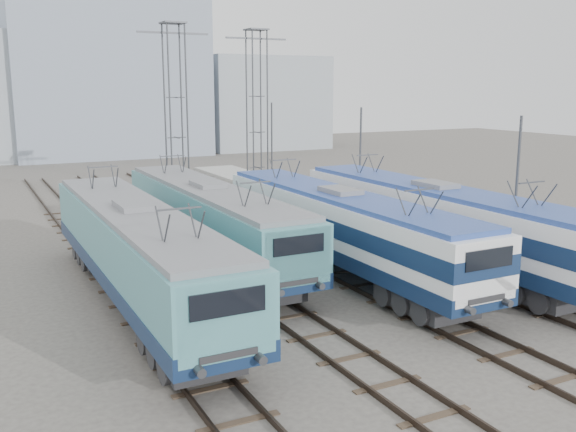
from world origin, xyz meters
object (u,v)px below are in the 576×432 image
at_px(locomotive_center_left, 210,217).
at_px(mast_front, 516,199).
at_px(catenary_tower_west, 176,111).
at_px(catenary_tower_east, 257,109).
at_px(locomotive_far_left, 138,248).
at_px(mast_rear, 272,150).
at_px(mast_mid, 360,167).
at_px(locomotive_center_right, 342,224).
at_px(locomotive_far_right, 436,217).

height_order(locomotive_center_left, mast_front, mast_front).
xyz_separation_m(catenary_tower_west, catenary_tower_east, (6.50, 2.00, 0.00)).
bearing_deg(catenary_tower_east, locomotive_far_left, -125.73).
height_order(locomotive_center_left, catenary_tower_west, catenary_tower_west).
height_order(locomotive_center_left, catenary_tower_east, catenary_tower_east).
height_order(catenary_tower_east, mast_front, catenary_tower_east).
relative_size(locomotive_far_left, mast_rear, 2.64).
height_order(mast_mid, mast_rear, same).
bearing_deg(locomotive_far_left, mast_rear, 53.06).
bearing_deg(mast_front, locomotive_center_right, 149.50).
relative_size(locomotive_far_right, mast_mid, 2.61).
bearing_deg(catenary_tower_east, mast_mid, -78.14).
relative_size(locomotive_center_right, locomotive_far_right, 0.98).
bearing_deg(mast_front, mast_mid, 90.00).
bearing_deg(mast_rear, catenary_tower_west, -155.06).
height_order(locomotive_far_left, locomotive_far_right, locomotive_far_left).
distance_m(locomotive_center_left, locomotive_far_right, 10.39).
bearing_deg(mast_mid, mast_front, -90.00).
relative_size(mast_front, mast_rear, 1.00).
bearing_deg(catenary_tower_west, catenary_tower_east, 17.10).
xyz_separation_m(locomotive_center_right, mast_front, (6.35, -3.74, 1.21)).
height_order(locomotive_far_right, catenary_tower_east, catenary_tower_east).
height_order(catenary_tower_west, mast_rear, catenary_tower_west).
distance_m(catenary_tower_west, mast_front, 22.00).
bearing_deg(mast_rear, mast_front, -90.00).
height_order(locomotive_far_left, mast_mid, mast_mid).
bearing_deg(locomotive_far_left, locomotive_center_right, 1.01).
bearing_deg(mast_rear, catenary_tower_east, -136.40).
relative_size(locomotive_far_right, mast_front, 2.61).
bearing_deg(locomotive_far_left, mast_front, -13.14).
bearing_deg(locomotive_center_right, locomotive_center_left, 136.39).
distance_m(locomotive_center_right, locomotive_far_right, 4.59).
bearing_deg(catenary_tower_west, mast_mid, -42.93).
relative_size(locomotive_far_left, mast_front, 2.64).
bearing_deg(locomotive_far_right, locomotive_center_right, 168.76).
relative_size(catenary_tower_west, mast_front, 1.71).
relative_size(mast_mid, mast_rear, 1.00).
relative_size(locomotive_far_right, catenary_tower_west, 1.52).
bearing_deg(mast_mid, mast_rear, 90.00).
distance_m(locomotive_center_left, catenary_tower_east, 17.07).
xyz_separation_m(mast_front, mast_mid, (0.00, 12.00, 0.00)).
bearing_deg(locomotive_center_right, catenary_tower_west, 97.88).
height_order(locomotive_far_left, mast_rear, mast_rear).
distance_m(locomotive_far_left, catenary_tower_west, 18.28).
bearing_deg(locomotive_far_right, mast_front, -56.98).
relative_size(mast_front, mast_mid, 1.00).
height_order(mast_front, mast_mid, same).
relative_size(catenary_tower_west, mast_rear, 1.71).
relative_size(catenary_tower_west, catenary_tower_east, 1.00).
xyz_separation_m(catenary_tower_east, mast_mid, (2.10, -10.00, -3.14)).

